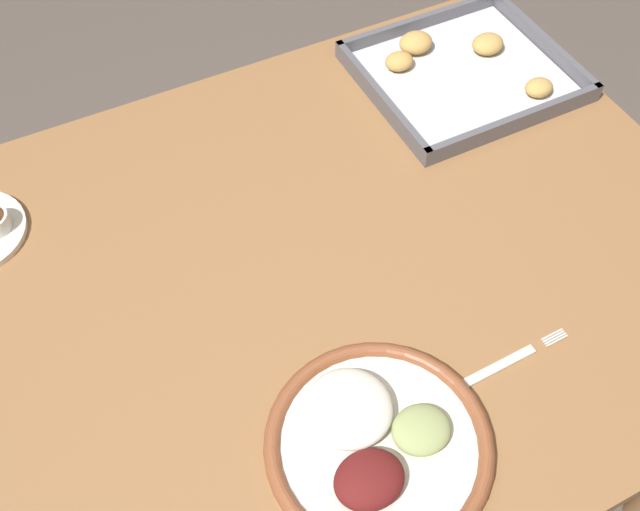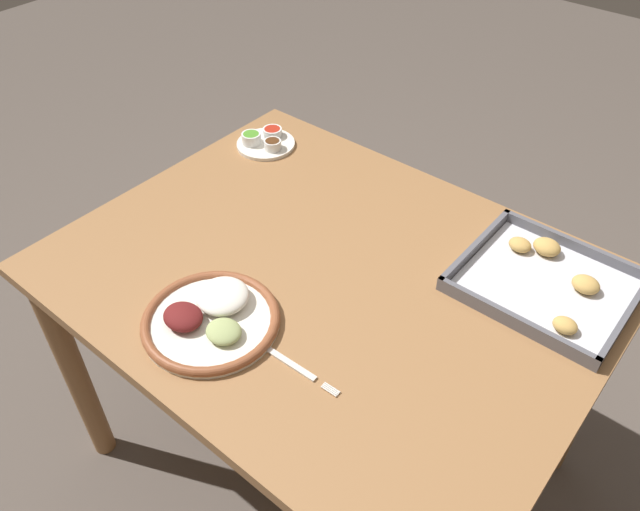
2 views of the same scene
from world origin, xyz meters
TOP-DOWN VIEW (x-y plane):
  - ground_plane at (0.00, 0.00)m, footprint 8.00×8.00m
  - dining_table at (0.00, 0.00)m, footprint 1.15×0.91m
  - dinner_plate at (-0.08, -0.27)m, footprint 0.28×0.28m
  - fork at (0.10, -0.24)m, footprint 0.21×0.02m
  - baking_tray at (0.38, 0.26)m, footprint 0.34×0.31m

SIDE VIEW (x-z plane):
  - ground_plane at x=0.00m, z-range 0.00..0.00m
  - dining_table at x=0.00m, z-range 0.26..1.01m
  - fork at x=0.10m, z-range 0.74..0.75m
  - baking_tray at x=0.38m, z-range 0.73..0.78m
  - dinner_plate at x=-0.08m, z-range 0.73..0.78m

